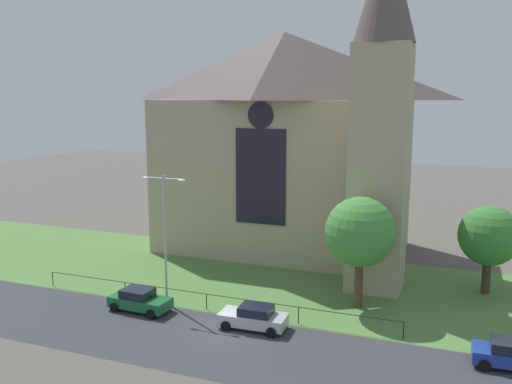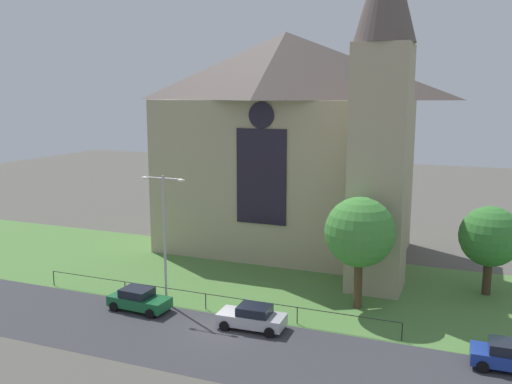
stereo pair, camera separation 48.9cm
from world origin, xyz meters
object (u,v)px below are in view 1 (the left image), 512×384
parked_car_green (140,300)px  parked_car_silver (254,317)px  tree_right_far (489,236)px  streetlamp_near (165,225)px  church_building (289,141)px  tree_right_near (360,232)px

parked_car_green → parked_car_silver: size_ratio=1.00×
tree_right_far → streetlamp_near: bearing=-153.7°
streetlamp_near → parked_car_silver: (7.17, -1.62, -4.96)m
church_building → parked_car_green: size_ratio=6.07×
tree_right_far → parked_car_green: (-21.97, -12.03, -3.60)m
tree_right_near → streetlamp_near: (-12.59, -4.24, 0.39)m
parked_car_green → streetlamp_near: bearing=59.6°
church_building → parked_car_silver: church_building is taller
church_building → parked_car_silver: (3.37, -17.59, -9.53)m
tree_right_near → streetlamp_near: bearing=-161.4°
parked_car_silver → parked_car_green: bearing=-1.8°
church_building → parked_car_green: church_building is taller
tree_right_far → streetlamp_near: streetlamp_near is taller
parked_car_silver → tree_right_far: bearing=-141.2°
tree_right_near → tree_right_far: bearing=36.3°
church_building → streetlamp_near: size_ratio=2.86×
church_building → parked_car_silver: bearing=-79.2°
church_building → tree_right_far: bearing=-18.3°
parked_car_green → church_building: bearing=77.2°
parked_car_green → tree_right_near: bearing=26.2°
tree_right_far → church_building: bearing=161.7°
tree_right_far → tree_right_near: 10.31m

